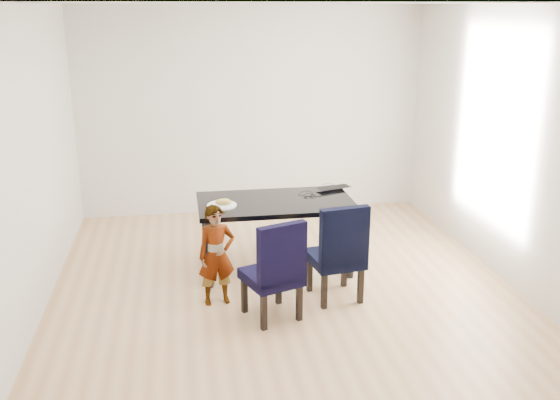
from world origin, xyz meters
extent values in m
cube|color=tan|center=(0.00, 0.00, -0.01)|extent=(4.50, 5.00, 0.01)
cube|color=white|center=(0.00, 0.00, 2.71)|extent=(4.50, 5.00, 0.01)
cube|color=silver|center=(0.00, 2.50, 1.35)|extent=(4.50, 0.01, 2.70)
cube|color=white|center=(0.00, -2.50, 1.35)|extent=(4.50, 0.01, 2.70)
cube|color=white|center=(-2.25, 0.00, 1.35)|extent=(0.01, 5.00, 2.70)
cube|color=silver|center=(2.25, 0.00, 1.35)|extent=(0.01, 5.00, 2.70)
cube|color=black|center=(0.00, 0.50, 0.38)|extent=(1.60, 0.90, 0.75)
cube|color=black|center=(-0.20, -0.57, 0.47)|extent=(0.58, 0.59, 0.94)
cube|color=black|center=(0.45, -0.28, 0.48)|extent=(0.53, 0.54, 0.96)
imported|color=#FF4C15|center=(-0.66, -0.22, 0.48)|extent=(0.38, 0.29, 0.95)
cylinder|color=white|center=(-0.56, 0.41, 0.76)|extent=(0.38, 0.38, 0.02)
ellipsoid|color=olive|center=(-0.55, 0.40, 0.80)|extent=(0.18, 0.13, 0.06)
imported|color=black|center=(0.68, 0.85, 0.76)|extent=(0.42, 0.34, 0.03)
torus|color=black|center=(0.38, 0.58, 0.75)|extent=(0.17, 0.17, 0.01)
camera|label=1|loc=(-0.94, -5.58, 2.68)|focal=40.00mm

